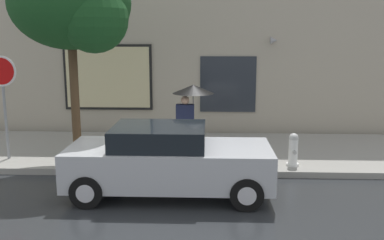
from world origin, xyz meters
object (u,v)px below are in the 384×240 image
parked_car (168,161)px  street_tree (75,7)px  pedestrian_with_umbrella (191,99)px  stop_sign (3,87)px  fire_hydrant (293,150)px

parked_car → street_tree: 4.34m
pedestrian_with_umbrella → stop_sign: (-4.66, -0.46, 0.34)m
street_tree → stop_sign: street_tree is taller
pedestrian_with_umbrella → stop_sign: 4.69m
fire_hydrant → pedestrian_with_umbrella: pedestrian_with_umbrella is taller
parked_car → street_tree: (-2.33, 1.80, 3.18)m
parked_car → street_tree: bearing=142.3°
fire_hydrant → stop_sign: stop_sign is taller
fire_hydrant → street_tree: street_tree is taller
fire_hydrant → street_tree: size_ratio=0.16×
parked_car → pedestrian_with_umbrella: bearing=81.2°
parked_car → stop_sign: (-4.29, 1.93, 1.28)m
street_tree → stop_sign: 2.73m
fire_hydrant → pedestrian_with_umbrella: size_ratio=0.43×
street_tree → fire_hydrant: bearing=-2.0°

